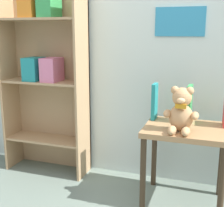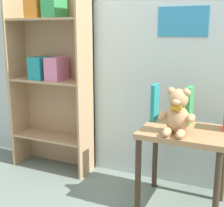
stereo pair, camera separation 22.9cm
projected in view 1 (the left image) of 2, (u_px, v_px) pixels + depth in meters
name	position (u px, v px, depth m)	size (l,w,h in m)	color
wall_back	(151.00, 23.00, 2.38)	(4.80, 0.07, 2.50)	silver
bookshelf_side	(46.00, 68.00, 2.59)	(0.70, 0.26, 1.56)	tan
display_table	(186.00, 141.00, 2.13)	(0.56, 0.44, 0.56)	#9E754C
teddy_bear	(181.00, 111.00, 1.99)	(0.22, 0.21, 0.29)	tan
book_standing_teal	(155.00, 101.00, 2.28)	(0.03, 0.11, 0.26)	teal
book_standing_green	(189.00, 104.00, 2.19)	(0.03, 0.12, 0.27)	#33934C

